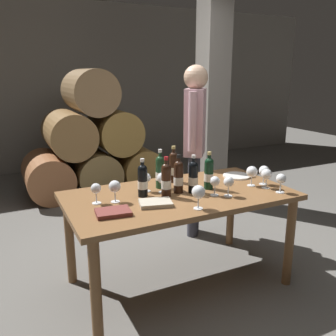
{
  "coord_description": "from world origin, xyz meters",
  "views": [
    {
      "loc": [
        -1.21,
        -2.29,
        1.65
      ],
      "look_at": [
        0.0,
        0.2,
        0.91
      ],
      "focal_mm": 38.61,
      "sensor_mm": 36.0,
      "label": 1
    }
  ],
  "objects_px": {
    "wine_bottle_6": "(173,167)",
    "serving_plate": "(237,176)",
    "wine_bottle_4": "(179,176)",
    "wine_glass_9": "(215,182)",
    "wine_bottle_0": "(143,180)",
    "wine_glass_0": "(199,192)",
    "wine_glass_8": "(267,175)",
    "wine_bottle_1": "(166,180)",
    "sommelier_presenting": "(195,135)",
    "wine_glass_1": "(115,187)",
    "wine_glass_6": "(281,179)",
    "wine_bottle_2": "(160,171)",
    "wine_glass_10": "(264,171)",
    "wine_glass_3": "(229,182)",
    "wine_bottle_3": "(193,176)",
    "wine_glass_5": "(252,172)",
    "dining_table": "(179,205)",
    "leather_ledger": "(156,203)",
    "wine_bottle_5": "(209,173)",
    "wine_glass_2": "(146,179)",
    "wine_glass_4": "(96,189)",
    "tasting_notebook": "(113,212)",
    "wine_glass_7": "(162,179)"
  },
  "relations": [
    {
      "from": "wine_bottle_6",
      "to": "serving_plate",
      "type": "bearing_deg",
      "value": -10.52
    },
    {
      "from": "wine_bottle_4",
      "to": "wine_glass_9",
      "type": "relative_size",
      "value": 1.99
    },
    {
      "from": "wine_bottle_0",
      "to": "wine_glass_9",
      "type": "distance_m",
      "value": 0.53
    },
    {
      "from": "wine_glass_0",
      "to": "wine_glass_8",
      "type": "distance_m",
      "value": 0.72
    },
    {
      "from": "wine_glass_8",
      "to": "wine_glass_0",
      "type": "bearing_deg",
      "value": -167.99
    },
    {
      "from": "wine_bottle_1",
      "to": "wine_glass_8",
      "type": "xyz_separation_m",
      "value": [
        0.79,
        -0.17,
        -0.02
      ]
    },
    {
      "from": "wine_bottle_6",
      "to": "sommelier_presenting",
      "type": "bearing_deg",
      "value": 44.79
    },
    {
      "from": "wine_glass_1",
      "to": "sommelier_presenting",
      "type": "distance_m",
      "value": 1.29
    },
    {
      "from": "wine_bottle_1",
      "to": "sommelier_presenting",
      "type": "height_order",
      "value": "sommelier_presenting"
    },
    {
      "from": "wine_glass_6",
      "to": "wine_glass_8",
      "type": "distance_m",
      "value": 0.14
    },
    {
      "from": "wine_bottle_0",
      "to": "sommelier_presenting",
      "type": "distance_m",
      "value": 1.1
    },
    {
      "from": "wine_bottle_0",
      "to": "wine_bottle_2",
      "type": "height_order",
      "value": "wine_bottle_2"
    },
    {
      "from": "wine_bottle_0",
      "to": "wine_glass_10",
      "type": "height_order",
      "value": "wine_bottle_0"
    },
    {
      "from": "wine_glass_10",
      "to": "wine_glass_3",
      "type": "bearing_deg",
      "value": -164.87
    },
    {
      "from": "wine_bottle_1",
      "to": "wine_bottle_0",
      "type": "bearing_deg",
      "value": 152.24
    },
    {
      "from": "wine_bottle_3",
      "to": "wine_bottle_2",
      "type": "bearing_deg",
      "value": 129.5
    },
    {
      "from": "wine_glass_3",
      "to": "wine_glass_10",
      "type": "distance_m",
      "value": 0.44
    },
    {
      "from": "wine_glass_1",
      "to": "wine_glass_5",
      "type": "distance_m",
      "value": 1.11
    },
    {
      "from": "wine_glass_0",
      "to": "wine_glass_5",
      "type": "height_order",
      "value": "wine_glass_0"
    },
    {
      "from": "wine_glass_6",
      "to": "wine_glass_9",
      "type": "xyz_separation_m",
      "value": [
        -0.49,
        0.16,
        -0.0
      ]
    },
    {
      "from": "dining_table",
      "to": "leather_ledger",
      "type": "height_order",
      "value": "leather_ledger"
    },
    {
      "from": "wine_glass_5",
      "to": "serving_plate",
      "type": "bearing_deg",
      "value": 78.74
    },
    {
      "from": "wine_glass_1",
      "to": "serving_plate",
      "type": "xyz_separation_m",
      "value": [
        1.16,
        0.15,
        -0.1
      ]
    },
    {
      "from": "wine_bottle_5",
      "to": "wine_glass_2",
      "type": "relative_size",
      "value": 2.04
    },
    {
      "from": "wine_bottle_2",
      "to": "wine_bottle_6",
      "type": "bearing_deg",
      "value": 30.37
    },
    {
      "from": "wine_glass_4",
      "to": "wine_glass_8",
      "type": "height_order",
      "value": "wine_glass_8"
    },
    {
      "from": "wine_glass_0",
      "to": "wine_glass_9",
      "type": "relative_size",
      "value": 1.11
    },
    {
      "from": "dining_table",
      "to": "wine_bottle_5",
      "type": "xyz_separation_m",
      "value": [
        0.26,
        0.0,
        0.22
      ]
    },
    {
      "from": "wine_glass_9",
      "to": "wine_glass_10",
      "type": "relative_size",
      "value": 0.94
    },
    {
      "from": "leather_ledger",
      "to": "wine_bottle_1",
      "type": "bearing_deg",
      "value": 55.78
    },
    {
      "from": "tasting_notebook",
      "to": "sommelier_presenting",
      "type": "height_order",
      "value": "sommelier_presenting"
    },
    {
      "from": "wine_glass_6",
      "to": "wine_glass_9",
      "type": "height_order",
      "value": "same"
    },
    {
      "from": "wine_glass_10",
      "to": "serving_plate",
      "type": "height_order",
      "value": "wine_glass_10"
    },
    {
      "from": "wine_bottle_1",
      "to": "wine_glass_5",
      "type": "relative_size",
      "value": 1.85
    },
    {
      "from": "wine_bottle_3",
      "to": "wine_glass_7",
      "type": "xyz_separation_m",
      "value": [
        -0.21,
        0.1,
        -0.02
      ]
    },
    {
      "from": "wine_bottle_1",
      "to": "wine_bottle_5",
      "type": "distance_m",
      "value": 0.38
    },
    {
      "from": "wine_glass_2",
      "to": "leather_ledger",
      "type": "height_order",
      "value": "wine_glass_2"
    },
    {
      "from": "wine_glass_3",
      "to": "wine_glass_10",
      "type": "xyz_separation_m",
      "value": [
        0.43,
        0.12,
        0.0
      ]
    },
    {
      "from": "tasting_notebook",
      "to": "wine_glass_2",
      "type": "bearing_deg",
      "value": 48.79
    },
    {
      "from": "wine_bottle_2",
      "to": "sommelier_presenting",
      "type": "relative_size",
      "value": 0.18
    },
    {
      "from": "wine_glass_5",
      "to": "leather_ledger",
      "type": "height_order",
      "value": "wine_glass_5"
    },
    {
      "from": "wine_glass_4",
      "to": "wine_glass_7",
      "type": "distance_m",
      "value": 0.51
    },
    {
      "from": "wine_bottle_2",
      "to": "wine_glass_9",
      "type": "relative_size",
      "value": 2.1
    },
    {
      "from": "wine_bottle_3",
      "to": "wine_glass_4",
      "type": "relative_size",
      "value": 2.0
    },
    {
      "from": "wine_bottle_4",
      "to": "wine_bottle_5",
      "type": "relative_size",
      "value": 1.0
    },
    {
      "from": "wine_glass_7",
      "to": "wine_glass_9",
      "type": "bearing_deg",
      "value": -35.86
    },
    {
      "from": "wine_bottle_0",
      "to": "wine_bottle_2",
      "type": "distance_m",
      "value": 0.24
    },
    {
      "from": "wine_glass_5",
      "to": "wine_bottle_1",
      "type": "bearing_deg",
      "value": 174.95
    },
    {
      "from": "leather_ledger",
      "to": "serving_plate",
      "type": "height_order",
      "value": "leather_ledger"
    },
    {
      "from": "wine_glass_2",
      "to": "wine_glass_6",
      "type": "distance_m",
      "value": 1.02
    }
  ]
}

